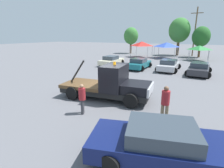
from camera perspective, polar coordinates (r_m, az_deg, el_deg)
ground_plane at (r=11.94m, az=-2.14°, el=-4.56°), size 160.00×160.00×0.00m
tow_truck at (r=11.50m, az=-0.46°, el=-0.24°), size 6.19×2.84×2.51m
foreground_car at (r=6.35m, az=17.63°, el=-18.29°), size 5.62×3.30×1.34m
person_near_truck at (r=8.89m, az=17.03°, el=-5.38°), size 0.40×0.40×1.80m
person_at_hood at (r=9.45m, az=-9.73°, el=-4.16°), size 0.37×0.37×1.66m
parked_car_cream at (r=24.83m, az=-0.18°, el=7.62°), size 2.49×4.60×1.34m
parked_car_teal at (r=22.43m, az=8.79°, el=6.57°), size 2.50×4.57×1.34m
parked_car_silver at (r=22.09m, az=18.02°, el=5.85°), size 2.50×4.72×1.34m
parked_car_charcoal at (r=20.94m, az=26.54°, el=4.46°), size 2.61×4.62×1.34m
canopy_tent_red at (r=34.70m, az=9.74°, el=12.83°), size 3.36×3.36×2.96m
canopy_tent_blue at (r=34.15m, az=17.42°, el=12.16°), size 3.59×3.59×2.85m
canopy_tent_green at (r=32.87m, az=26.69°, el=10.55°), size 2.99×2.99×2.47m
tree_left at (r=41.75m, az=6.23°, el=15.31°), size 3.28×3.28×5.85m
tree_center at (r=37.63m, az=27.09°, el=13.58°), size 3.20×3.20×5.72m
tree_right at (r=39.75m, az=21.16°, el=16.01°), size 4.22×4.22×7.54m
traffic_cone at (r=16.09m, az=-0.46°, el=1.75°), size 0.40×0.40×0.55m
utility_pole at (r=39.57m, az=25.48°, el=15.40°), size 2.20×0.24×9.36m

